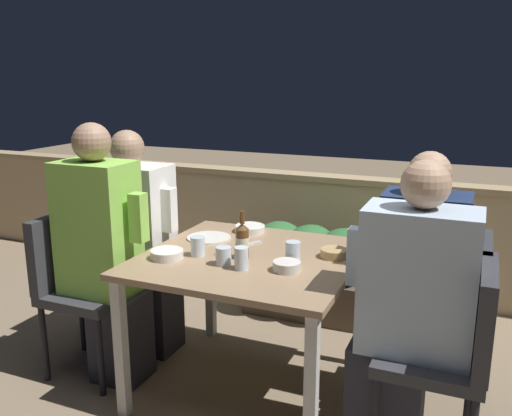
{
  "coord_description": "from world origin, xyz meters",
  "views": [
    {
      "loc": [
        1.0,
        -2.27,
        1.56
      ],
      "look_at": [
        0.0,
        0.07,
        0.93
      ],
      "focal_mm": 38.0,
      "sensor_mm": 36.0,
      "label": 1
    }
  ],
  "objects_px": {
    "person_navy_jumper": "(413,282)",
    "potted_plant": "(111,239)",
    "chair_left_far": "(111,256)",
    "person_blue_shirt": "(407,313)",
    "person_white_polo": "(137,243)",
    "chair_left_near": "(77,276)",
    "person_green_blouse": "(105,254)",
    "chair_right_far": "(456,307)",
    "beer_bottle": "(242,240)",
    "chair_right_near": "(456,343)"
  },
  "relations": [
    {
      "from": "potted_plant",
      "to": "beer_bottle",
      "type": "bearing_deg",
      "value": -29.44
    },
    {
      "from": "chair_left_far",
      "to": "person_blue_shirt",
      "type": "xyz_separation_m",
      "value": [
        1.73,
        -0.34,
        0.1
      ]
    },
    {
      "from": "chair_left_far",
      "to": "chair_right_near",
      "type": "relative_size",
      "value": 1.0
    },
    {
      "from": "person_green_blouse",
      "to": "beer_bottle",
      "type": "distance_m",
      "value": 0.73
    },
    {
      "from": "person_navy_jumper",
      "to": "chair_left_near",
      "type": "bearing_deg",
      "value": -167.97
    },
    {
      "from": "chair_left_far",
      "to": "chair_left_near",
      "type": "bearing_deg",
      "value": -83.0
    },
    {
      "from": "person_green_blouse",
      "to": "potted_plant",
      "type": "height_order",
      "value": "person_green_blouse"
    },
    {
      "from": "person_green_blouse",
      "to": "person_white_polo",
      "type": "relative_size",
      "value": 1.05
    },
    {
      "from": "potted_plant",
      "to": "person_white_polo",
      "type": "bearing_deg",
      "value": -41.98
    },
    {
      "from": "chair_left_near",
      "to": "potted_plant",
      "type": "xyz_separation_m",
      "value": [
        -0.49,
        0.91,
        -0.11
      ]
    },
    {
      "from": "chair_right_near",
      "to": "beer_bottle",
      "type": "xyz_separation_m",
      "value": [
        -0.98,
        0.13,
        0.27
      ]
    },
    {
      "from": "chair_right_near",
      "to": "person_navy_jumper",
      "type": "height_order",
      "value": "person_navy_jumper"
    },
    {
      "from": "person_blue_shirt",
      "to": "chair_right_far",
      "type": "xyz_separation_m",
      "value": [
        0.17,
        0.36,
        -0.1
      ]
    },
    {
      "from": "chair_left_near",
      "to": "beer_bottle",
      "type": "height_order",
      "value": "beer_bottle"
    },
    {
      "from": "chair_right_far",
      "to": "potted_plant",
      "type": "height_order",
      "value": "chair_right_far"
    },
    {
      "from": "person_white_polo",
      "to": "potted_plant",
      "type": "relative_size",
      "value": 1.85
    },
    {
      "from": "beer_bottle",
      "to": "person_blue_shirt",
      "type": "bearing_deg",
      "value": -9.12
    },
    {
      "from": "person_blue_shirt",
      "to": "chair_right_far",
      "type": "distance_m",
      "value": 0.41
    },
    {
      "from": "person_white_polo",
      "to": "potted_plant",
      "type": "bearing_deg",
      "value": 138.02
    },
    {
      "from": "beer_bottle",
      "to": "person_navy_jumper",
      "type": "bearing_deg",
      "value": 16.72
    },
    {
      "from": "chair_left_near",
      "to": "person_navy_jumper",
      "type": "xyz_separation_m",
      "value": [
        1.67,
        0.36,
        0.09
      ]
    },
    {
      "from": "chair_right_far",
      "to": "potted_plant",
      "type": "bearing_deg",
      "value": 166.75
    },
    {
      "from": "chair_right_near",
      "to": "person_blue_shirt",
      "type": "height_order",
      "value": "person_blue_shirt"
    },
    {
      "from": "person_green_blouse",
      "to": "potted_plant",
      "type": "xyz_separation_m",
      "value": [
        -0.68,
        0.91,
        -0.26
      ]
    },
    {
      "from": "person_green_blouse",
      "to": "beer_bottle",
      "type": "relative_size",
      "value": 5.8
    },
    {
      "from": "chair_left_near",
      "to": "beer_bottle",
      "type": "xyz_separation_m",
      "value": [
        0.9,
        0.12,
        0.27
      ]
    },
    {
      "from": "person_green_blouse",
      "to": "chair_right_near",
      "type": "relative_size",
      "value": 1.56
    },
    {
      "from": "chair_left_near",
      "to": "person_green_blouse",
      "type": "bearing_deg",
      "value": 0.0
    },
    {
      "from": "chair_left_far",
      "to": "person_white_polo",
      "type": "relative_size",
      "value": 0.68
    },
    {
      "from": "chair_left_near",
      "to": "person_green_blouse",
      "type": "height_order",
      "value": "person_green_blouse"
    },
    {
      "from": "chair_left_far",
      "to": "person_white_polo",
      "type": "height_order",
      "value": "person_white_polo"
    },
    {
      "from": "person_green_blouse",
      "to": "chair_left_far",
      "type": "bearing_deg",
      "value": 124.65
    },
    {
      "from": "person_green_blouse",
      "to": "chair_right_far",
      "type": "relative_size",
      "value": 1.56
    },
    {
      "from": "chair_left_near",
      "to": "person_white_polo",
      "type": "distance_m",
      "value": 0.38
    },
    {
      "from": "chair_left_far",
      "to": "person_navy_jumper",
      "type": "height_order",
      "value": "person_navy_jumper"
    },
    {
      "from": "beer_bottle",
      "to": "potted_plant",
      "type": "height_order",
      "value": "beer_bottle"
    },
    {
      "from": "person_navy_jumper",
      "to": "potted_plant",
      "type": "relative_size",
      "value": 1.8
    },
    {
      "from": "person_green_blouse",
      "to": "chair_left_far",
      "type": "distance_m",
      "value": 0.43
    },
    {
      "from": "chair_left_far",
      "to": "chair_right_far",
      "type": "distance_m",
      "value": 1.9
    },
    {
      "from": "person_white_polo",
      "to": "potted_plant",
      "type": "distance_m",
      "value": 0.89
    },
    {
      "from": "chair_left_near",
      "to": "chair_right_near",
      "type": "bearing_deg",
      "value": -0.05
    },
    {
      "from": "chair_left_near",
      "to": "beer_bottle",
      "type": "distance_m",
      "value": 0.95
    },
    {
      "from": "chair_right_far",
      "to": "person_green_blouse",
      "type": "bearing_deg",
      "value": -168.0
    },
    {
      "from": "chair_left_far",
      "to": "person_blue_shirt",
      "type": "relative_size",
      "value": 0.69
    },
    {
      "from": "person_blue_shirt",
      "to": "beer_bottle",
      "type": "bearing_deg",
      "value": 170.88
    },
    {
      "from": "person_white_polo",
      "to": "chair_right_far",
      "type": "distance_m",
      "value": 1.71
    },
    {
      "from": "chair_left_near",
      "to": "beer_bottle",
      "type": "bearing_deg",
      "value": 7.89
    },
    {
      "from": "person_white_polo",
      "to": "person_blue_shirt",
      "type": "bearing_deg",
      "value": -12.3
    },
    {
      "from": "chair_left_near",
      "to": "potted_plant",
      "type": "bearing_deg",
      "value": 118.25
    },
    {
      "from": "person_white_polo",
      "to": "chair_right_near",
      "type": "height_order",
      "value": "person_white_polo"
    }
  ]
}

